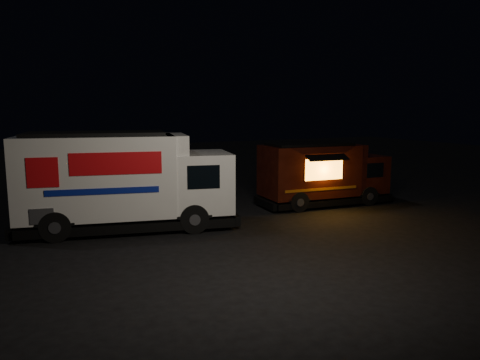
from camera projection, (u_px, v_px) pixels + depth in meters
name	position (u px, v px, depth m)	size (l,w,h in m)	color
ground	(237.00, 243.00, 14.46)	(80.00, 80.00, 0.00)	black
white_truck	(128.00, 181.00, 15.89)	(7.37, 2.51, 3.34)	silver
red_truck	(324.00, 174.00, 20.02)	(5.74, 2.11, 2.67)	#3B130A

